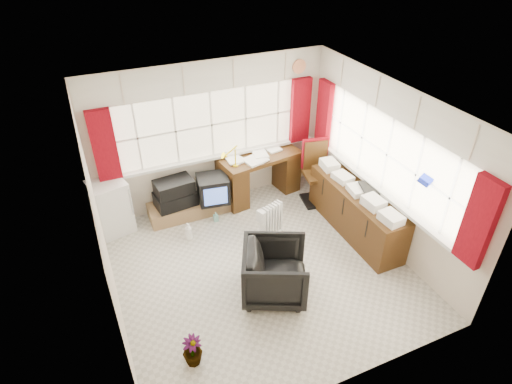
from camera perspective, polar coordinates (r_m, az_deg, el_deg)
ground at (r=6.35m, az=0.68°, el=-10.11°), size 4.00×4.00×0.00m
room_walls at (r=5.42m, az=0.79°, el=1.41°), size 4.00×4.00×4.00m
window_back at (r=7.27m, az=-5.63°, el=5.20°), size 3.70×0.12×3.60m
window_right at (r=6.64m, az=16.20°, el=0.92°), size 0.12×3.70×3.60m
curtains at (r=6.53m, az=4.85°, el=6.80°), size 3.83×3.83×1.15m
overhead_cabinets at (r=6.28m, az=5.41°, el=13.58°), size 3.98×3.98×0.48m
desk at (r=7.63m, az=0.38°, el=2.64°), size 1.51×0.91×0.86m
desk_lamp at (r=6.99m, az=-2.80°, el=5.45°), size 0.14×0.12×0.39m
task_chair at (r=7.53m, az=7.99°, el=3.08°), size 0.55×0.57×1.13m
office_chair at (r=5.75m, az=2.56°, el=-10.59°), size 1.12×1.11×0.77m
radiator at (r=6.74m, az=2.00°, el=-4.31°), size 0.43×0.28×0.60m
credenza at (r=6.95m, az=13.11°, el=-2.45°), size 0.50×2.00×0.85m
file_tray at (r=6.73m, az=15.05°, el=0.22°), size 0.39×0.45×0.13m
tv_bench at (r=7.40m, az=-8.74°, el=-2.02°), size 1.40×0.50×0.25m
crt_tv at (r=7.17m, az=-5.73°, el=0.42°), size 0.56×0.54×0.46m
hifi_stack at (r=7.16m, az=-10.77°, el=-0.16°), size 0.70×0.49×0.47m
mini_fridge at (r=7.15m, az=-18.76°, el=-1.85°), size 0.63×0.63×0.90m
spray_bottle_a at (r=6.84m, az=-9.00°, el=-5.19°), size 0.15×0.15×0.30m
spray_bottle_b at (r=7.19m, az=-5.38°, el=-3.29°), size 0.08×0.09×0.17m
flower_vase at (r=5.23m, az=-8.49°, el=-20.19°), size 0.24×0.24×0.41m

